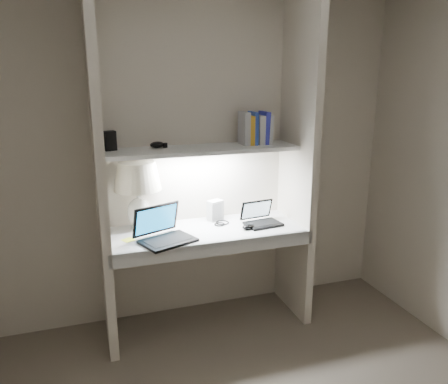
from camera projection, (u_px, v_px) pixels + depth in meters
name	position (u px, v px, depth m)	size (l,w,h in m)	color
back_wall	(196.00, 159.00, 3.35)	(3.20, 0.01, 2.50)	beige
alcove_panel_left	(100.00, 173.00, 2.88)	(0.06, 0.55, 2.50)	beige
alcove_panel_right	(298.00, 160.00, 3.32)	(0.06, 0.55, 2.50)	beige
desk	(207.00, 232.00, 3.23)	(1.40, 0.55, 0.04)	white
desk_apron	(217.00, 248.00, 3.00)	(1.46, 0.03, 0.10)	silver
shelf	(202.00, 150.00, 3.16)	(1.40, 0.36, 0.03)	silver
strip_light	(202.00, 153.00, 3.17)	(0.60, 0.04, 0.01)	white
table_lamp	(138.00, 184.00, 3.16)	(0.34, 0.34, 0.50)	white
laptop_main	(163.00, 233.00, 3.00)	(0.44, 0.41, 0.24)	black
laptop_netbook	(261.00, 219.00, 3.34)	(0.29, 0.26, 0.17)	black
speaker	(215.00, 210.00, 3.41)	(0.11, 0.08, 0.16)	silver
mouse	(248.00, 226.00, 3.23)	(0.11, 0.07, 0.04)	black
cable_coil	(222.00, 223.00, 3.35)	(0.10, 0.10, 0.01)	black
sticky_note	(128.00, 240.00, 3.01)	(0.08, 0.08, 0.00)	#ECFD35
book_row	(255.00, 129.00, 3.29)	(0.23, 0.16, 0.24)	silver
shelf_box	(110.00, 141.00, 3.02)	(0.08, 0.06, 0.14)	black
shelf_gadget	(157.00, 145.00, 3.13)	(0.11, 0.08, 0.05)	black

